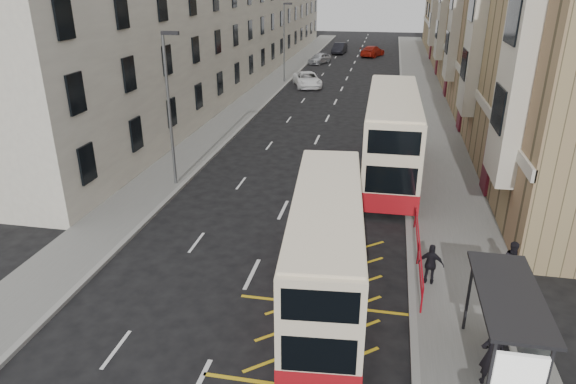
% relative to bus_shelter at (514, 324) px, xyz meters
% --- Properties ---
extents(ground, '(200.00, 200.00, 0.00)m').
position_rel_bus_shelter_xyz_m(ground, '(-8.34, 0.39, -2.14)').
color(ground, black).
rests_on(ground, ground).
extents(pavement_right, '(4.00, 120.00, 0.15)m').
position_rel_bus_shelter_xyz_m(pavement_right, '(-0.34, 30.39, -2.06)').
color(pavement_right, '#63635F').
rests_on(pavement_right, ground).
extents(pavement_left, '(3.00, 120.00, 0.15)m').
position_rel_bus_shelter_xyz_m(pavement_left, '(-15.84, 30.39, -2.06)').
color(pavement_left, '#63635F').
rests_on(pavement_left, ground).
extents(kerb_right, '(0.25, 120.00, 0.15)m').
position_rel_bus_shelter_xyz_m(kerb_right, '(-2.34, 30.39, -2.06)').
color(kerb_right, gray).
rests_on(kerb_right, ground).
extents(kerb_left, '(0.25, 120.00, 0.15)m').
position_rel_bus_shelter_xyz_m(kerb_left, '(-14.34, 30.39, -2.06)').
color(kerb_left, gray).
rests_on(kerb_left, ground).
extents(road_markings, '(10.00, 110.00, 0.01)m').
position_rel_bus_shelter_xyz_m(road_markings, '(-8.34, 45.39, -2.13)').
color(road_markings, silver).
rests_on(road_markings, ground).
extents(terrace_right, '(10.75, 79.00, 15.25)m').
position_rel_bus_shelter_xyz_m(terrace_right, '(6.54, 45.77, 5.38)').
color(terrace_right, '#988358').
rests_on(terrace_right, ground).
extents(terrace_left, '(9.18, 79.00, 13.25)m').
position_rel_bus_shelter_xyz_m(terrace_left, '(-21.77, 45.89, 4.38)').
color(terrace_left, silver).
rests_on(terrace_left, ground).
extents(bus_shelter, '(1.65, 4.25, 2.70)m').
position_rel_bus_shelter_xyz_m(bus_shelter, '(0.00, 0.00, 0.00)').
color(bus_shelter, black).
rests_on(bus_shelter, pavement_right).
extents(guard_railing, '(0.06, 6.56, 1.01)m').
position_rel_bus_shelter_xyz_m(guard_railing, '(-2.09, 6.14, -1.28)').
color(guard_railing, '#BB0918').
rests_on(guard_railing, pavement_right).
extents(street_lamp_near, '(0.93, 0.18, 8.00)m').
position_rel_bus_shelter_xyz_m(street_lamp_near, '(-14.69, 12.39, 2.50)').
color(street_lamp_near, slate).
rests_on(street_lamp_near, pavement_left).
extents(street_lamp_far, '(0.93, 0.18, 8.00)m').
position_rel_bus_shelter_xyz_m(street_lamp_far, '(-14.69, 42.39, 2.50)').
color(street_lamp_far, slate).
rests_on(street_lamp_far, pavement_left).
extents(double_decker_front, '(3.18, 10.14, 3.98)m').
position_rel_bus_shelter_xyz_m(double_decker_front, '(-5.40, 3.27, -0.11)').
color(double_decker_front, '#F7E4C0').
rests_on(double_decker_front, ground).
extents(double_decker_rear, '(2.86, 11.97, 4.76)m').
position_rel_bus_shelter_xyz_m(double_decker_rear, '(-3.34, 16.05, 0.29)').
color(double_decker_rear, '#F7E4C0').
rests_on(double_decker_rear, ground).
extents(pedestrian_near, '(0.75, 0.55, 1.88)m').
position_rel_bus_shelter_xyz_m(pedestrian_near, '(-0.40, -0.05, -1.05)').
color(pedestrian_near, black).
rests_on(pedestrian_near, pavement_right).
extents(pedestrian_mid, '(0.87, 0.71, 1.67)m').
position_rel_bus_shelter_xyz_m(pedestrian_mid, '(1.20, 5.40, -1.15)').
color(pedestrian_mid, black).
rests_on(pedestrian_mid, pavement_right).
extents(pedestrian_far, '(0.97, 0.51, 1.57)m').
position_rel_bus_shelter_xyz_m(pedestrian_far, '(-1.72, 4.82, -1.20)').
color(pedestrian_far, black).
rests_on(pedestrian_far, pavement_right).
extents(white_van, '(4.01, 5.82, 1.48)m').
position_rel_bus_shelter_xyz_m(white_van, '(-11.99, 40.85, -1.40)').
color(white_van, white).
rests_on(white_van, ground).
extents(car_silver, '(3.01, 4.41, 1.39)m').
position_rel_bus_shelter_xyz_m(car_silver, '(-12.84, 56.30, -1.44)').
color(car_silver, '#B6B9BE').
rests_on(car_silver, ground).
extents(car_dark, '(2.00, 4.80, 1.54)m').
position_rel_bus_shelter_xyz_m(car_dark, '(-11.20, 66.39, -1.37)').
color(car_dark, black).
rests_on(car_dark, ground).
extents(car_red, '(3.70, 5.61, 1.51)m').
position_rel_bus_shelter_xyz_m(car_red, '(-6.28, 64.20, -1.38)').
color(car_red, maroon).
rests_on(car_red, ground).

